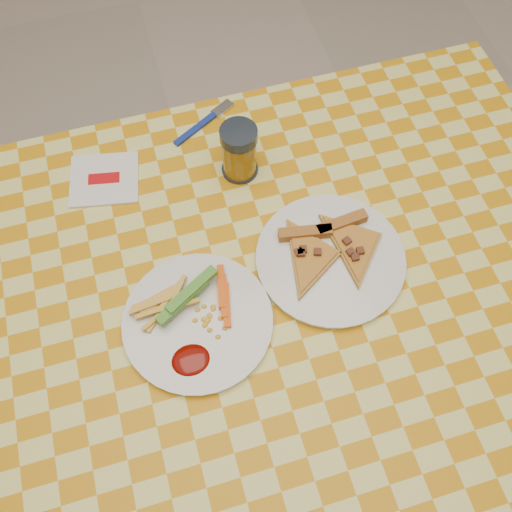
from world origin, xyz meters
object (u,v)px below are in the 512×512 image
(plate_right, at_px, (330,259))
(drink_glass, at_px, (239,152))
(table, at_px, (254,307))
(plate_left, at_px, (198,322))

(plate_right, distance_m, drink_glass, 0.26)
(plate_right, bearing_deg, drink_glass, 112.77)
(table, relative_size, plate_left, 5.28)
(plate_left, bearing_deg, drink_glass, 61.95)
(table, xyz_separation_m, drink_glass, (0.05, 0.25, 0.13))
(table, distance_m, plate_right, 0.16)
(table, distance_m, plate_left, 0.14)
(plate_left, xyz_separation_m, plate_right, (0.25, 0.05, 0.00))
(table, bearing_deg, plate_left, -163.31)
(table, height_order, plate_left, plate_left)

